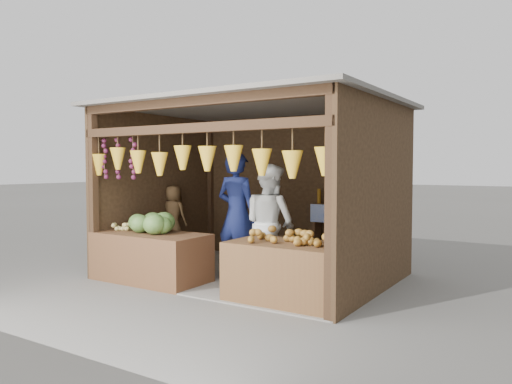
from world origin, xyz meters
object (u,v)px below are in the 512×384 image
counter_right (292,273)px  vendor_seated (173,215)px  man_standing (237,214)px  counter_left (151,257)px  woman_standing (270,223)px

counter_right → vendor_seated: (-3.05, 1.23, 0.47)m
counter_right → man_standing: bearing=147.9°
man_standing → counter_left: bearing=49.5°
counter_right → woman_standing: woman_standing is taller
counter_left → vendor_seated: (-0.71, 1.30, 0.49)m
man_standing → woman_standing: man_standing is taller
counter_left → woman_standing: 1.85m
counter_right → counter_left: bearing=-178.5°
man_standing → vendor_seated: man_standing is taller
counter_left → vendor_seated: vendor_seated is taller
counter_left → counter_right: (2.34, 0.06, 0.02)m
vendor_seated → man_standing: bearing=166.6°
man_standing → vendor_seated: (-1.59, 0.32, -0.12)m
counter_right → man_standing: size_ratio=0.83×
counter_left → counter_right: bearing=1.5°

